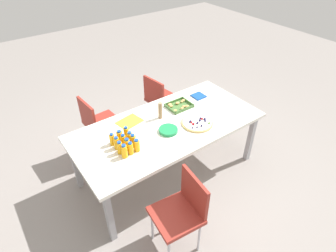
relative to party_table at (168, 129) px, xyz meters
name	(u,v)px	position (x,y,z in m)	size (l,w,h in m)	color
ground_plane	(168,171)	(0.00, 0.00, -0.67)	(12.00, 12.00, 0.00)	gray
party_table	(168,129)	(0.00, 0.00, 0.00)	(2.10, 1.00, 0.73)	silver
chair_far_left	(98,122)	(-0.49, 0.81, -0.17)	(0.43, 0.43, 0.83)	maroon
chair_near_left	(182,209)	(-0.45, -0.84, -0.17)	(0.44, 0.44, 0.83)	maroon
chair_far_right	(160,98)	(0.46, 0.81, -0.17)	(0.46, 0.46, 0.83)	maroon
juice_bottle_0	(124,151)	(-0.63, -0.17, 0.13)	(0.06, 0.06, 0.15)	#F9AC14
juice_bottle_1	(131,148)	(-0.56, -0.17, 0.12)	(0.05, 0.05, 0.14)	#F9AC14
juice_bottle_2	(137,145)	(-0.49, -0.17, 0.12)	(0.06, 0.06, 0.14)	#FAAE14
juice_bottle_3	(120,148)	(-0.64, -0.10, 0.12)	(0.05, 0.05, 0.14)	#F9AC14
juice_bottle_4	(127,144)	(-0.56, -0.10, 0.12)	(0.06, 0.06, 0.13)	#FAAE14
juice_bottle_5	(133,141)	(-0.49, -0.09, 0.13)	(0.06, 0.06, 0.15)	#FAAD14
juice_bottle_6	(117,143)	(-0.63, -0.02, 0.12)	(0.06, 0.06, 0.14)	#F9AD14
juice_bottle_7	(123,140)	(-0.56, -0.02, 0.12)	(0.05, 0.05, 0.13)	#F9AD14
juice_bottle_8	(130,138)	(-0.48, -0.02, 0.12)	(0.06, 0.06, 0.13)	#F9AE14
juice_bottle_9	(112,139)	(-0.64, 0.06, 0.12)	(0.05, 0.05, 0.14)	#F9AC14
juice_bottle_10	(120,136)	(-0.56, 0.06, 0.12)	(0.06, 0.06, 0.13)	#F9AD14
juice_bottle_11	(126,133)	(-0.48, 0.05, 0.13)	(0.05, 0.05, 0.15)	#F9AD14
fruit_pizza	(197,123)	(0.27, -0.17, 0.07)	(0.35, 0.35, 0.05)	tan
snack_tray	(179,106)	(0.32, 0.21, 0.07)	(0.29, 0.23, 0.04)	#477238
plate_stack	(168,130)	(-0.07, -0.10, 0.08)	(0.20, 0.20, 0.03)	#1E8C4C
napkin_stack	(198,96)	(0.67, 0.25, 0.07)	(0.15, 0.15, 0.02)	#194CA5
cardboard_tube	(160,111)	(0.01, 0.15, 0.16)	(0.04, 0.04, 0.20)	#9E7A56
paper_folder	(130,122)	(-0.31, 0.29, 0.06)	(0.26, 0.20, 0.01)	yellow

